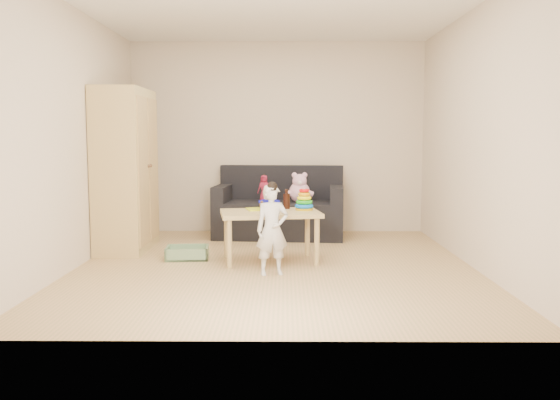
{
  "coord_description": "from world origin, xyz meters",
  "views": [
    {
      "loc": [
        0.1,
        -5.94,
        1.31
      ],
      "look_at": [
        0.05,
        0.25,
        0.65
      ],
      "focal_mm": 38.0,
      "sensor_mm": 36.0,
      "label": 1
    }
  ],
  "objects_px": {
    "toddler": "(272,231)",
    "sofa": "(279,219)",
    "wardrobe": "(126,170)",
    "play_table": "(270,237)"
  },
  "relations": [
    {
      "from": "toddler",
      "to": "sofa",
      "type": "bearing_deg",
      "value": 74.25
    },
    {
      "from": "sofa",
      "to": "play_table",
      "type": "distance_m",
      "value": 1.58
    },
    {
      "from": "wardrobe",
      "to": "sofa",
      "type": "height_order",
      "value": "wardrobe"
    },
    {
      "from": "wardrobe",
      "to": "toddler",
      "type": "relative_size",
      "value": 2.2
    },
    {
      "from": "wardrobe",
      "to": "sofa",
      "type": "distance_m",
      "value": 2.11
    },
    {
      "from": "wardrobe",
      "to": "play_table",
      "type": "distance_m",
      "value": 1.92
    },
    {
      "from": "wardrobe",
      "to": "play_table",
      "type": "xyz_separation_m",
      "value": [
        1.68,
        -0.65,
        -0.66
      ]
    },
    {
      "from": "sofa",
      "to": "play_table",
      "type": "relative_size",
      "value": 1.63
    },
    {
      "from": "wardrobe",
      "to": "play_table",
      "type": "relative_size",
      "value": 1.82
    },
    {
      "from": "wardrobe",
      "to": "toddler",
      "type": "height_order",
      "value": "wardrobe"
    }
  ]
}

